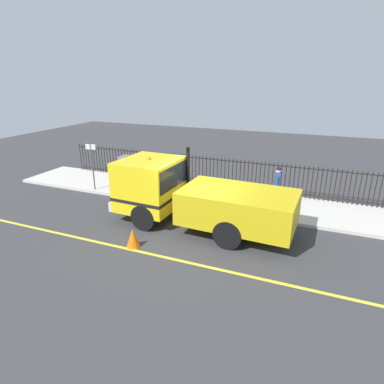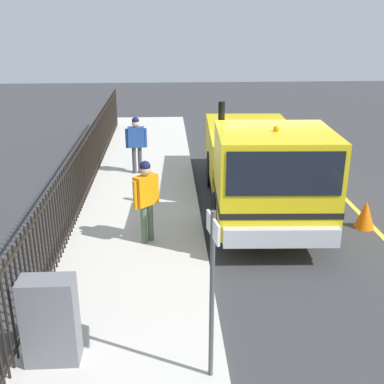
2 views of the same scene
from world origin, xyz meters
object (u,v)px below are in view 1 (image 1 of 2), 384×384
at_px(utility_cabinet, 125,167).
at_px(street_sign, 92,161).
at_px(pedestrian_distant, 277,182).
at_px(worker_standing, 176,172).
at_px(traffic_cone, 133,238).
at_px(work_truck, 186,193).

xyz_separation_m(utility_cabinet, street_sign, (-2.05, 0.39, 0.81)).
height_order(pedestrian_distant, street_sign, street_sign).
height_order(worker_standing, utility_cabinet, worker_standing).
height_order(utility_cabinet, traffic_cone, utility_cabinet).
bearing_deg(work_truck, pedestrian_distant, -40.68).
height_order(work_truck, utility_cabinet, work_truck).
distance_m(work_truck, pedestrian_distant, 4.16).
xyz_separation_m(worker_standing, utility_cabinet, (1.12, 3.48, -0.43)).
height_order(utility_cabinet, street_sign, street_sign).
relative_size(traffic_cone, street_sign, 0.28).
bearing_deg(work_truck, utility_cabinet, 56.42).
relative_size(work_truck, pedestrian_distant, 4.10).
bearing_deg(pedestrian_distant, street_sign, -85.56).
bearing_deg(utility_cabinet, traffic_cone, -144.78).
height_order(pedestrian_distant, traffic_cone, pedestrian_distant).
distance_m(pedestrian_distant, utility_cabinet, 7.99).
bearing_deg(street_sign, worker_standing, -76.51).
bearing_deg(street_sign, work_truck, -106.80).
bearing_deg(work_truck, traffic_cone, 158.69).
xyz_separation_m(work_truck, pedestrian_distant, (3.03, -2.84, -0.14)).
xyz_separation_m(pedestrian_distant, street_sign, (-1.37, 8.35, 0.42)).
height_order(pedestrian_distant, utility_cabinet, pedestrian_distant).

